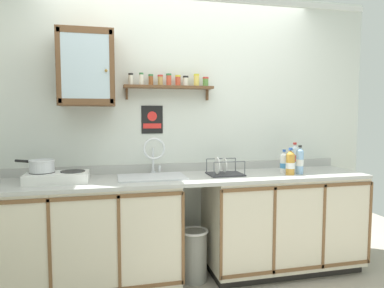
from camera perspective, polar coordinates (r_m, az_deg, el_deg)
back_wall at (r=3.36m, az=-1.76°, el=2.20°), size 3.82×0.07×2.58m
lower_cabinet_run at (r=3.12m, az=-16.46°, el=-14.19°), size 1.50×0.62×0.89m
lower_cabinet_run_right at (r=3.49m, az=14.26°, el=-12.08°), size 1.42×0.62×0.89m
countertop at (r=3.08m, az=-0.48°, el=-5.53°), size 3.18×0.64×0.03m
backsplash at (r=3.36m, az=-1.62°, el=-3.72°), size 3.18×0.02×0.08m
sink at (r=3.06m, az=-6.42°, el=-5.56°), size 0.57×0.42×0.46m
hot_plate_stove at (r=3.01m, az=-20.82°, el=-5.02°), size 0.48×0.28×0.08m
saucepan at (r=3.03m, az=-23.04°, el=-3.20°), size 0.33×0.26×0.10m
bottle_juice_amber_0 at (r=3.27m, az=15.52°, el=-2.95°), size 0.08×0.08×0.24m
bottle_water_clear_1 at (r=3.48m, az=16.16°, el=-2.15°), size 0.08×0.08×0.27m
bottle_water_blue_2 at (r=3.34m, az=16.93°, el=-2.63°), size 0.07×0.07×0.26m
bottle_opaque_white_3 at (r=3.38m, az=14.56°, el=-2.93°), size 0.07×0.07×0.21m
dish_rack at (r=3.17m, az=5.16°, el=-4.41°), size 0.30×0.25×0.16m
wall_cabinet at (r=3.13m, az=-16.59°, el=11.55°), size 0.45×0.33×0.62m
spice_shelf at (r=3.25m, az=-3.48°, el=9.51°), size 0.81×0.14×0.23m
warning_sign at (r=3.28m, az=-6.42°, el=3.88°), size 0.20×0.01×0.25m
trash_bin at (r=3.24m, az=0.35°, el=-17.32°), size 0.25×0.25×0.45m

